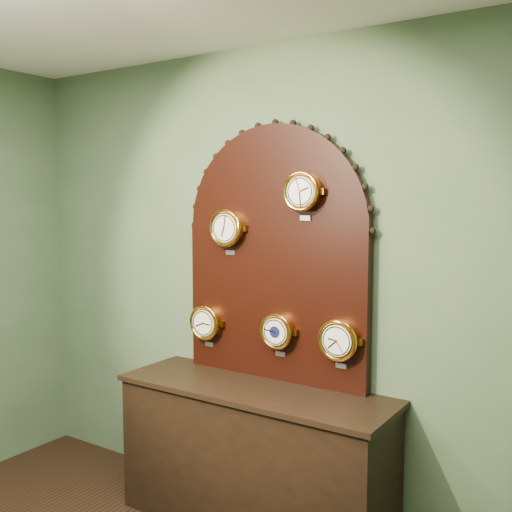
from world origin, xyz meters
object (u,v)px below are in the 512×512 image
Objects in this scene: arabic_clock at (303,192)px; tide_clock at (339,340)px; hygrometer at (206,322)px; shop_counter at (254,460)px; roman_clock at (227,228)px; barometer at (278,331)px; display_board at (275,245)px.

tide_clock is (0.23, -0.00, -0.80)m from arabic_clock.
hygrometer is 0.96× the size of tide_clock.
roman_clock reaches higher than shop_counter.
roman_clock reaches higher than barometer.
shop_counter is 0.88m from tide_clock.
barometer is at bearing 67.95° from shop_counter.
tide_clock is at bearing 18.68° from shop_counter.
roman_clock is 0.62m from hygrometer.
tide_clock is at bearing -0.05° from barometer.
roman_clock is 0.99× the size of tide_clock.
roman_clock is at bearing -0.07° from hygrometer.
shop_counter is 0.75m from barometer.
display_board is 0.50m from barometer.
tide_clock is at bearing -0.00° from roman_clock.
display_board is 5.81× the size of barometer.
barometer is (0.06, 0.15, 0.73)m from shop_counter.
hygrometer is at bearing -171.87° from display_board.
display_board is 5.61× the size of hygrometer.
roman_clock is 1.07× the size of barometer.
shop_counter is at bearing -18.25° from hygrometer.
shop_counter is at bearing -161.32° from tide_clock.
tide_clock is (0.45, -0.07, -0.49)m from display_board.
tide_clock reaches higher than shop_counter.
arabic_clock is at bearing 179.93° from tide_clock.
tide_clock reaches higher than hygrometer.
display_board is 5.45× the size of roman_clock.
roman_clock is 0.95m from tide_clock.
shop_counter is 5.87× the size of hygrometer.
roman_clock is 1.03× the size of hygrometer.
barometer is (0.53, 0.00, 0.01)m from hygrometer.
display_board is 5.40× the size of tide_clock.
barometer is (0.36, 0.00, -0.59)m from roman_clock.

